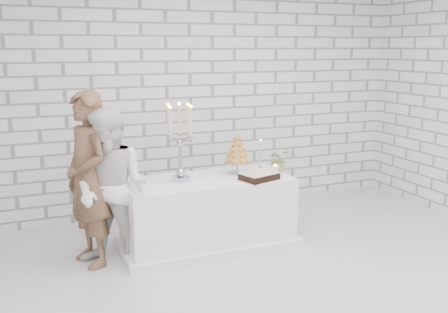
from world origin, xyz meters
The scene contains 11 objects.
ground centered at (0.00, 0.00, 0.00)m, with size 6.00×5.00×0.01m, color silver.
wall_back centered at (0.00, 2.50, 1.50)m, with size 6.00×0.01×3.00m, color white.
cake_table centered at (-0.24, 1.23, 0.38)m, with size 1.80×0.80×0.75m, color white.
groom centered at (-1.50, 1.22, 0.87)m, with size 0.64×0.42×1.74m, color brown.
bride centered at (-1.29, 1.07, 0.79)m, with size 0.77×0.60×1.58m, color white.
candelabra centered at (-0.54, 1.24, 1.17)m, with size 0.34×0.34×0.84m, color #A9AAB4, non-canonical shape.
croquembouche centered at (0.13, 1.29, 0.98)m, with size 0.29×0.29×0.45m, color #A06629, non-canonical shape.
chocolate_cake centered at (0.25, 0.98, 0.79)m, with size 0.37×0.27×0.08m, color black.
pillar_candle centered at (0.47, 1.03, 0.81)m, with size 0.08×0.08×0.12m, color white.
extra_taper centered at (0.51, 1.47, 0.91)m, with size 0.06×0.06×0.32m, color beige.
flowers centered at (0.61, 1.21, 0.89)m, with size 0.26×0.23×0.29m, color #61844B.
Camera 1 is at (-2.09, -3.71, 2.14)m, focal length 40.52 mm.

